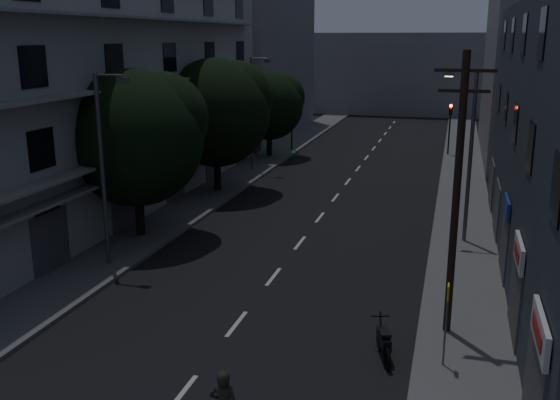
% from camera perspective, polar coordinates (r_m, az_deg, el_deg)
% --- Properties ---
extents(ground, '(160.00, 160.00, 0.00)m').
position_cam_1_polar(ground, '(38.70, 5.22, 0.40)').
color(ground, black).
rests_on(ground, ground).
extents(sidewalk_left, '(3.00, 90.00, 0.15)m').
position_cam_1_polar(sidewalk_left, '(40.66, -5.22, 1.21)').
color(sidewalk_left, '#565659').
rests_on(sidewalk_left, ground).
extents(sidewalk_right, '(3.00, 90.00, 0.15)m').
position_cam_1_polar(sidewalk_right, '(38.10, 16.37, -0.26)').
color(sidewalk_right, '#565659').
rests_on(sidewalk_right, ground).
extents(lane_markings, '(0.15, 60.50, 0.01)m').
position_cam_1_polar(lane_markings, '(44.70, 6.70, 2.31)').
color(lane_markings, beige).
rests_on(lane_markings, ground).
extents(building_left, '(7.00, 36.00, 14.00)m').
position_cam_1_polar(building_left, '(35.36, -16.53, 10.02)').
color(building_left, '#9E9E99').
rests_on(building_left, ground).
extents(building_far_left, '(6.00, 20.00, 16.00)m').
position_cam_1_polar(building_far_left, '(62.78, -1.70, 13.31)').
color(building_far_left, slate).
rests_on(building_far_left, ground).
extents(building_far_right, '(6.00, 20.00, 13.00)m').
position_cam_1_polar(building_far_right, '(54.25, 21.64, 10.50)').
color(building_far_right, slate).
rests_on(building_far_right, ground).
extents(building_far_end, '(24.00, 8.00, 10.00)m').
position_cam_1_polar(building_far_end, '(82.30, 11.22, 11.28)').
color(building_far_end, slate).
rests_on(building_far_end, ground).
extents(tree_near, '(6.48, 6.48, 7.99)m').
position_cam_1_polar(tree_near, '(30.22, -12.94, 6.03)').
color(tree_near, black).
rests_on(tree_near, sidewalk_left).
extents(tree_mid, '(6.65, 6.65, 8.18)m').
position_cam_1_polar(tree_mid, '(38.75, -5.76, 8.32)').
color(tree_mid, black).
rests_on(tree_mid, sidewalk_left).
extents(tree_far, '(5.45, 5.45, 6.74)m').
position_cam_1_polar(tree_far, '(50.43, -0.92, 8.85)').
color(tree_far, black).
rests_on(tree_far, sidewalk_left).
extents(traffic_signal_far_right, '(0.28, 0.37, 4.10)m').
position_cam_1_polar(traffic_signal_far_right, '(52.84, 15.30, 7.21)').
color(traffic_signal_far_right, black).
rests_on(traffic_signal_far_right, sidewalk_right).
extents(traffic_signal_far_left, '(0.28, 0.37, 4.10)m').
position_cam_1_polar(traffic_signal_far_left, '(53.29, 1.08, 7.78)').
color(traffic_signal_far_left, black).
rests_on(traffic_signal_far_left, sidewalk_left).
extents(street_lamp_left_near, '(1.51, 0.25, 8.00)m').
position_cam_1_polar(street_lamp_left_near, '(26.51, -15.79, 3.46)').
color(street_lamp_left_near, '#505457').
rests_on(street_lamp_left_near, sidewalk_left).
extents(street_lamp_right, '(1.51, 0.25, 8.00)m').
position_cam_1_polar(street_lamp_right, '(29.87, 16.84, 4.60)').
color(street_lamp_right, '#525359').
rests_on(street_lamp_right, sidewalk_right).
extents(street_lamp_left_far, '(1.51, 0.25, 8.00)m').
position_cam_1_polar(street_lamp_left_far, '(44.90, -2.46, 8.40)').
color(street_lamp_left_far, '#54575B').
rests_on(street_lamp_left_far, sidewalk_left).
extents(utility_pole, '(1.80, 0.24, 9.00)m').
position_cam_1_polar(utility_pole, '(20.12, 15.85, 0.78)').
color(utility_pole, black).
rests_on(utility_pole, sidewalk_right).
extents(bus_stop_sign, '(0.06, 0.35, 2.52)m').
position_cam_1_polar(bus_stop_sign, '(18.85, 15.01, -9.70)').
color(bus_stop_sign, '#595B60').
rests_on(bus_stop_sign, sidewalk_right).
extents(motorcycle, '(0.82, 1.91, 1.26)m').
position_cam_1_polar(motorcycle, '(19.68, 9.46, -12.79)').
color(motorcycle, black).
rests_on(motorcycle, ground).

